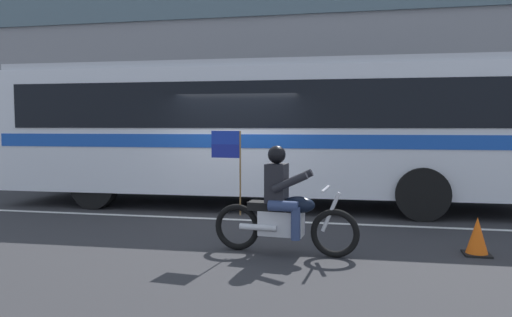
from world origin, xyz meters
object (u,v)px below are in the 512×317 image
transit_bus (267,124)px  motorcycle_with_rider (283,208)px  traffic_cone (477,237)px  fire_hydrant (305,173)px

transit_bus → motorcycle_with_rider: size_ratio=5.47×
traffic_cone → fire_hydrant: bearing=116.1°
transit_bus → traffic_cone: bearing=-44.4°
fire_hydrant → transit_bus: bearing=-103.7°
transit_bus → traffic_cone: transit_bus is taller
motorcycle_with_rider → traffic_cone: size_ratio=3.98×
motorcycle_with_rider → fire_hydrant: bearing=92.7°
traffic_cone → motorcycle_with_rider: bearing=-170.6°
motorcycle_with_rider → traffic_cone: motorcycle_with_rider is taller
motorcycle_with_rider → traffic_cone: 2.81m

